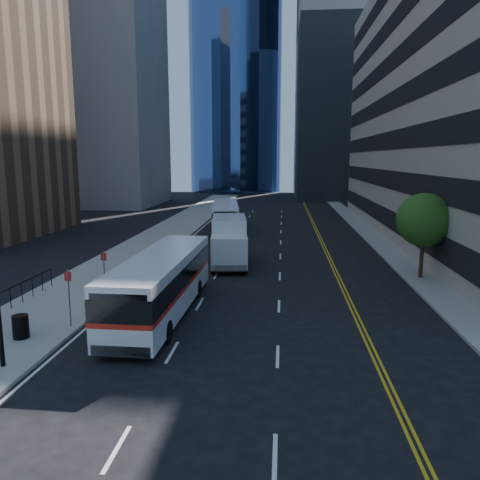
{
  "coord_description": "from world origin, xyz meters",
  "views": [
    {
      "loc": [
        0.59,
        -20.43,
        7.27
      ],
      "look_at": [
        -1.72,
        4.93,
        2.8
      ],
      "focal_mm": 35.0,
      "sensor_mm": 36.0,
      "label": 1
    }
  ],
  "objects_px": {
    "box_truck": "(229,240)",
    "trash_can": "(21,327)",
    "street_tree": "(424,220)",
    "bus_front": "(162,282)",
    "bus_rear": "(225,216)"
  },
  "relations": [
    {
      "from": "box_truck",
      "to": "trash_can",
      "type": "distance_m",
      "value": 16.02
    },
    {
      "from": "street_tree",
      "to": "bus_front",
      "type": "bearing_deg",
      "value": -150.96
    },
    {
      "from": "street_tree",
      "to": "box_truck",
      "type": "relative_size",
      "value": 0.74
    },
    {
      "from": "street_tree",
      "to": "trash_can",
      "type": "distance_m",
      "value": 22.22
    },
    {
      "from": "bus_rear",
      "to": "trash_can",
      "type": "height_order",
      "value": "bus_rear"
    },
    {
      "from": "bus_front",
      "to": "trash_can",
      "type": "distance_m",
      "value": 6.18
    },
    {
      "from": "bus_front",
      "to": "box_truck",
      "type": "xyz_separation_m",
      "value": [
        1.94,
        10.74,
        0.13
      ]
    },
    {
      "from": "street_tree",
      "to": "bus_rear",
      "type": "relative_size",
      "value": 0.45
    },
    {
      "from": "box_truck",
      "to": "trash_can",
      "type": "xyz_separation_m",
      "value": [
        -6.76,
        -14.48,
        -1.07
      ]
    },
    {
      "from": "bus_rear",
      "to": "trash_can",
      "type": "relative_size",
      "value": 12.03
    },
    {
      "from": "bus_front",
      "to": "box_truck",
      "type": "height_order",
      "value": "box_truck"
    },
    {
      "from": "box_truck",
      "to": "bus_front",
      "type": "bearing_deg",
      "value": -106.79
    },
    {
      "from": "bus_front",
      "to": "trash_can",
      "type": "xyz_separation_m",
      "value": [
        -4.82,
        -3.74,
        -0.94
      ]
    },
    {
      "from": "bus_front",
      "to": "bus_rear",
      "type": "xyz_separation_m",
      "value": [
        -0.13,
        25.46,
        0.0
      ]
    },
    {
      "from": "street_tree",
      "to": "bus_front",
      "type": "relative_size",
      "value": 0.46
    }
  ]
}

